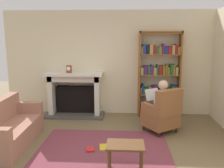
% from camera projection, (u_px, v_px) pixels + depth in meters
% --- Properties ---
extents(ground, '(14.00, 14.00, 0.00)m').
position_uv_depth(ground, '(102.00, 157.00, 4.18)').
color(ground, brown).
extents(back_wall, '(5.60, 0.10, 2.70)m').
position_uv_depth(back_wall, '(111.00, 63.00, 6.42)').
color(back_wall, beige).
rests_on(back_wall, ground).
extents(area_rug, '(2.40, 1.80, 0.01)m').
position_uv_depth(area_rug, '(104.00, 149.00, 4.47)').
color(area_rug, brown).
rests_on(area_rug, ground).
extents(fireplace, '(1.51, 0.64, 1.13)m').
position_uv_depth(fireplace, '(75.00, 93.00, 6.37)').
color(fireplace, '#4C4742').
rests_on(fireplace, ground).
extents(mantel_clock, '(0.14, 0.14, 0.19)m').
position_uv_depth(mantel_clock, '(69.00, 69.00, 6.16)').
color(mantel_clock, brown).
rests_on(mantel_clock, fireplace).
extents(bookshelf, '(1.05, 0.32, 2.17)m').
position_uv_depth(bookshelf, '(159.00, 76.00, 6.19)').
color(bookshelf, brown).
rests_on(bookshelf, ground).
extents(armchair_reading, '(0.88, 0.88, 0.97)m').
position_uv_depth(armchair_reading, '(163.00, 113.00, 5.20)').
color(armchair_reading, '#331E14').
rests_on(armchair_reading, ground).
extents(seated_reader, '(0.56, 0.59, 1.14)m').
position_uv_depth(seated_reader, '(159.00, 103.00, 5.26)').
color(seated_reader, silver).
rests_on(seated_reader, ground).
extents(sofa_floral, '(0.77, 1.72, 0.85)m').
position_uv_depth(sofa_floral, '(8.00, 129.00, 4.58)').
color(sofa_floral, '#A4705B').
rests_on(sofa_floral, ground).
extents(side_table, '(0.56, 0.39, 0.47)m').
position_uv_depth(side_table, '(125.00, 149.00, 3.61)').
color(side_table, brown).
rests_on(side_table, ground).
extents(scattered_books, '(0.75, 0.35, 0.03)m').
position_uv_depth(scattered_books, '(108.00, 148.00, 4.46)').
color(scattered_books, gold).
rests_on(scattered_books, area_rug).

